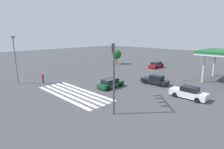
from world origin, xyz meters
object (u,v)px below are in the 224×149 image
Objects in this scene: traffic_signal_mast at (113,59)px; tree_corner_a at (117,54)px; car_0 at (156,65)px; car_3 at (189,93)px; pedestrian at (43,78)px; car_2 at (155,80)px; car_1 at (110,83)px; street_light_pole_a at (15,56)px.

traffic_signal_mast is 30.07m from tree_corner_a.
car_3 reaches higher than car_0.
pedestrian is (-15.34, -1.17, -4.48)m from traffic_signal_mast.
car_2 reaches higher than car_0.
car_0 is 20.33m from car_1.
traffic_signal_mast is 12.58m from car_2.
traffic_signal_mast is at bearing -48.04° from tree_corner_a.
pedestrian is 0.42× the size of tree_corner_a.
car_3 is (5.09, 8.73, -4.74)m from traffic_signal_mast.
car_1 is 11.67m from pedestrian.
car_1 is at bearing -49.76° from tree_corner_a.
traffic_signal_mast is 4.19× the size of pedestrian.
car_3 is at bearing -19.92° from pedestrian.
car_0 is 1.16× the size of tree_corner_a.
pedestrian is (-20.42, -9.89, 0.26)m from car_3.
tree_corner_a is at bearing -30.84° from car_2.
car_0 is 15.58m from car_2.
car_0 is 1.06× the size of car_2.
car_2 is 0.58× the size of street_light_pole_a.
tree_corner_a reaches higher than car_3.
tree_corner_a is at bearing -27.43° from car_3.
pedestrian is (-9.84, -6.26, 0.31)m from car_1.
pedestrian is 0.22× the size of street_light_pole_a.
car_1 is 1.07× the size of tree_corner_a.
traffic_signal_mast is 1.59× the size of car_3.
car_2 reaches higher than car_1.
traffic_signal_mast reaches higher than car_0.
car_0 is at bearing 14.58° from tree_corner_a.
car_2 is 21.54m from tree_corner_a.
car_1 is at bearing 57.06° from car_2.
street_light_pole_a is at bearing 126.65° from car_1.
pedestrian is at bearing 122.47° from car_1.
pedestrian reaches higher than car_0.
car_0 is (-9.15, 25.10, -4.74)m from traffic_signal_mast.
traffic_signal_mast is at bearing 13.20° from street_light_pole_a.
pedestrian is at bearing 41.62° from car_2.
tree_corner_a is (-20.02, 22.27, -2.71)m from traffic_signal_mast.
car_1 is at bearing 8.28° from car_0.
car_1 is 0.56× the size of street_light_pole_a.
tree_corner_a is (-10.88, -2.83, 2.03)m from car_0.
street_light_pole_a reaches higher than traffic_signal_mast.
car_1 is 22.59m from tree_corner_a.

